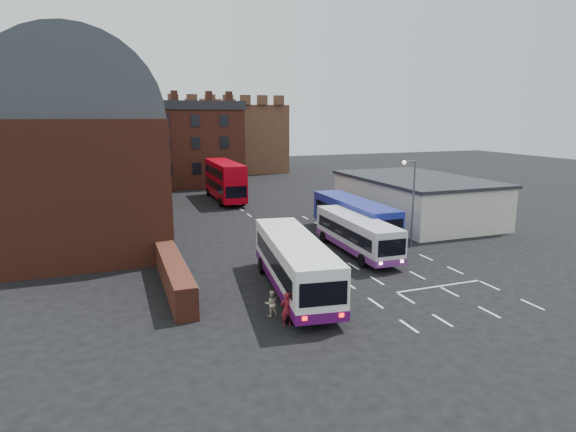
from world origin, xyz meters
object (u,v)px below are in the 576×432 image
object	(u,v)px
bus_red_double	(225,180)
bus_white_inbound	(357,232)
bus_white_outbound	(294,261)
bus_blue	(354,215)
pedestrian_beige	(271,303)
pedestrian_red	(287,309)
street_lamp	(411,195)

from	to	relation	value
bus_red_double	bus_white_inbound	bearing A→B (deg)	99.96
bus_white_inbound	bus_white_outbound	bearing A→B (deg)	40.90
bus_white_outbound	bus_blue	size ratio (longest dim) A/B	1.03
bus_red_double	bus_white_outbound	bearing A→B (deg)	85.18
bus_red_double	pedestrian_beige	world-z (taller)	bus_red_double
bus_white_outbound	pedestrian_red	xyz separation A→B (m)	(-2.08, -4.31, -1.02)
bus_blue	street_lamp	xyz separation A→B (m)	(2.36, -4.80, 2.31)
bus_blue	street_lamp	bearing A→B (deg)	117.41
bus_blue	pedestrian_red	distance (m)	18.99
bus_white_inbound	bus_blue	world-z (taller)	bus_blue
pedestrian_red	bus_white_inbound	bearing A→B (deg)	-134.59
bus_white_outbound	pedestrian_beige	xyz separation A→B (m)	(-2.42, -2.93, -1.20)
bus_white_outbound	bus_blue	distance (m)	14.32
bus_white_inbound	bus_red_double	world-z (taller)	bus_red_double
bus_white_inbound	pedestrian_red	distance (m)	13.90
pedestrian_red	pedestrian_beige	distance (m)	1.43
bus_white_outbound	bus_red_double	world-z (taller)	bus_red_double
bus_white_inbound	pedestrian_beige	xyz separation A→B (m)	(-9.72, -8.85, -0.95)
bus_white_inbound	pedestrian_red	world-z (taller)	bus_white_inbound
bus_blue	pedestrian_red	bearing A→B (deg)	53.23
street_lamp	bus_blue	bearing A→B (deg)	116.24
bus_red_double	street_lamp	xyz separation A→B (m)	(8.72, -25.91, 1.66)
bus_white_inbound	bus_red_double	xyz separation A→B (m)	(-4.09, 25.84, 0.87)
bus_blue	pedestrian_beige	bearing A→B (deg)	49.71
bus_white_outbound	street_lamp	bearing A→B (deg)	33.84
bus_white_inbound	street_lamp	world-z (taller)	street_lamp
bus_white_outbound	bus_red_double	distance (m)	31.93
bus_red_double	pedestrian_red	world-z (taller)	bus_red_double
bus_white_inbound	bus_blue	xyz separation A→B (m)	(2.27, 4.73, 0.22)
bus_white_outbound	pedestrian_red	bearing A→B (deg)	-107.98
bus_white_inbound	pedestrian_beige	bearing A→B (deg)	44.20
bus_white_inbound	street_lamp	xyz separation A→B (m)	(4.64, -0.07, 2.53)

